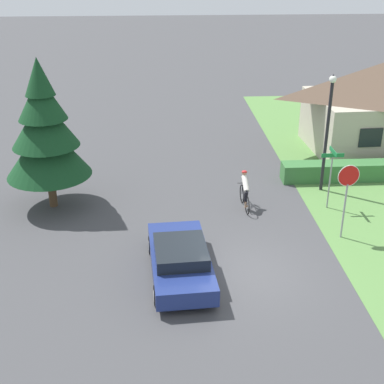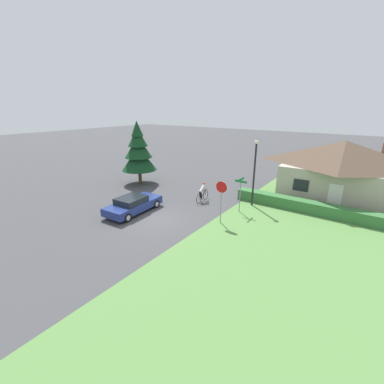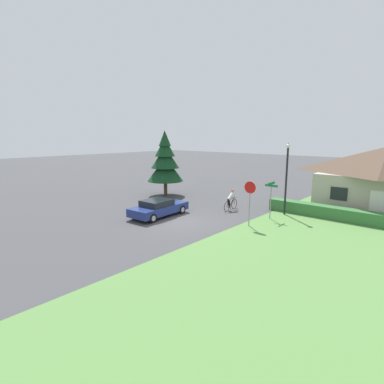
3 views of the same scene
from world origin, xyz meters
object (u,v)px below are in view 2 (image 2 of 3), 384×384
object	(u,v)px
sedan_left_lane	(133,204)
conifer_tall_near	(138,151)
stop_sign	(221,193)
street_lamp	(255,167)
cyclist	(202,193)
street_name_sign	(240,189)
cottage_house	(341,170)

from	to	relation	value
sedan_left_lane	conifer_tall_near	xyz separation A→B (m)	(-4.95, 5.39, 2.57)
stop_sign	conifer_tall_near	size ratio (longest dim) A/B	0.47
stop_sign	conifer_tall_near	xyz separation A→B (m)	(-10.88, 3.28, 1.13)
stop_sign	street_lamp	xyz separation A→B (m)	(0.44, 4.12, 0.97)
sedan_left_lane	street_lamp	distance (m)	9.23
cyclist	street_name_sign	bearing A→B (deg)	-96.53
cottage_house	stop_sign	size ratio (longest dim) A/B	3.30
cyclist	conifer_tall_near	world-z (taller)	conifer_tall_near
cyclist	stop_sign	bearing A→B (deg)	-132.54
cyclist	street_name_sign	size ratio (longest dim) A/B	0.73
sedan_left_lane	cottage_house	bearing A→B (deg)	-49.37
street_lamp	street_name_sign	size ratio (longest dim) A/B	2.01
cottage_house	conifer_tall_near	bearing A→B (deg)	-163.24
cyclist	street_name_sign	world-z (taller)	street_name_sign
street_lamp	conifer_tall_near	bearing A→B (deg)	-175.73
street_name_sign	conifer_tall_near	xyz separation A→B (m)	(-11.08, 0.88, 1.41)
street_name_sign	sedan_left_lane	bearing A→B (deg)	-143.68
cottage_house	cyclist	world-z (taller)	cottage_house
sedan_left_lane	street_name_sign	size ratio (longest dim) A/B	1.76
street_name_sign	conifer_tall_near	bearing A→B (deg)	175.45
cyclist	street_lamp	world-z (taller)	street_lamp
sedan_left_lane	conifer_tall_near	size ratio (longest dim) A/B	0.74
sedan_left_lane	cyclist	world-z (taller)	cyclist
sedan_left_lane	street_lamp	size ratio (longest dim) A/B	0.88
stop_sign	street_name_sign	world-z (taller)	stop_sign
cottage_house	conifer_tall_near	world-z (taller)	conifer_tall_near
cottage_house	street_name_sign	size ratio (longest dim) A/B	3.73
cottage_house	street_lamp	size ratio (longest dim) A/B	1.85
cottage_house	street_lamp	distance (m)	7.12
street_lamp	stop_sign	bearing A→B (deg)	-96.04
sedan_left_lane	cyclist	distance (m)	5.49
sedan_left_lane	cyclist	bearing A→B (deg)	-34.16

